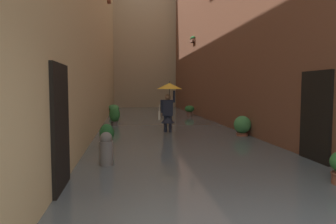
# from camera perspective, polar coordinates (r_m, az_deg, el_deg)

# --- Properties ---
(ground_plane) EXTENTS (60.21, 60.21, 0.00)m
(ground_plane) POSITION_cam_1_polar(r_m,az_deg,el_deg) (14.70, -1.42, -2.72)
(ground_plane) COLOR gray
(flood_water) EXTENTS (6.06, 30.08, 0.19)m
(flood_water) POSITION_cam_1_polar(r_m,az_deg,el_deg) (14.69, -1.42, -2.35)
(flood_water) COLOR #515B60
(flood_water) RESTS_ON ground_plane
(building_facade_left) EXTENTS (2.04, 28.08, 11.41)m
(building_facade_left) POSITION_cam_1_polar(r_m,az_deg,el_deg) (15.85, 12.05, 18.49)
(building_facade_left) COLOR brown
(building_facade_left) RESTS_ON ground_plane
(building_facade_right) EXTENTS (2.04, 28.08, 10.72)m
(building_facade_right) POSITION_cam_1_polar(r_m,az_deg,el_deg) (15.06, -15.63, 17.84)
(building_facade_right) COLOR tan
(building_facade_right) RESTS_ON ground_plane
(building_facade_far) EXTENTS (8.86, 1.80, 13.72)m
(building_facade_far) POSITION_cam_1_polar(r_m,az_deg,el_deg) (27.95, -4.36, 14.75)
(building_facade_far) COLOR tan
(building_facade_far) RESTS_ON ground_plane
(person_wading) EXTENTS (0.94, 0.94, 2.07)m
(person_wading) POSITION_cam_1_polar(r_m,az_deg,el_deg) (11.48, 0.09, 2.31)
(person_wading) COLOR black
(person_wading) RESTS_ON ground_plane
(potted_plant_near_left) EXTENTS (0.59, 0.59, 0.86)m
(potted_plant_near_left) POSITION_cam_1_polar(r_m,az_deg,el_deg) (11.00, 13.45, -2.66)
(potted_plant_near_left) COLOR #9E563D
(potted_plant_near_left) RESTS_ON ground_plane
(potted_plant_mid_left) EXTENTS (0.56, 0.56, 0.78)m
(potted_plant_mid_left) POSITION_cam_1_polar(r_m,az_deg,el_deg) (18.66, 3.97, 0.24)
(potted_plant_mid_left) COLOR brown
(potted_plant_mid_left) RESTS_ON ground_plane
(potted_plant_near_right) EXTENTS (0.39, 0.39, 0.85)m
(potted_plant_near_right) POSITION_cam_1_polar(r_m,az_deg,el_deg) (8.61, -11.14, -4.59)
(potted_plant_near_right) COLOR #66605B
(potted_plant_near_right) RESTS_ON ground_plane
(potted_plant_far_right) EXTENTS (0.67, 0.67, 0.83)m
(potted_plant_far_right) POSITION_cam_1_polar(r_m,az_deg,el_deg) (19.24, -9.94, 0.37)
(potted_plant_far_right) COLOR brown
(potted_plant_far_right) RESTS_ON ground_plane
(potted_plant_mid_right) EXTENTS (0.48, 0.48, 0.96)m
(potted_plant_mid_right) POSITION_cam_1_polar(r_m,az_deg,el_deg) (14.21, -9.74, -0.79)
(potted_plant_mid_right) COLOR #66605B
(potted_plant_mid_right) RESTS_ON ground_plane
(mooring_bollard) EXTENTS (0.29, 0.29, 0.89)m
(mooring_bollard) POSITION_cam_1_polar(r_m,az_deg,el_deg) (6.76, -11.24, -7.37)
(mooring_bollard) COLOR slate
(mooring_bollard) RESTS_ON ground_plane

